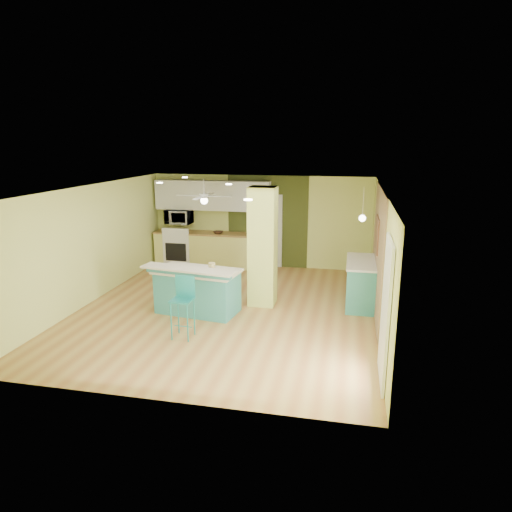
# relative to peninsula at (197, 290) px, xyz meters

# --- Properties ---
(floor) EXTENTS (6.00, 7.00, 0.01)m
(floor) POSITION_rel_peninsula_xyz_m (0.54, 0.27, -0.48)
(floor) COLOR #A46D39
(floor) RESTS_ON ground
(ceiling) EXTENTS (6.00, 7.00, 0.01)m
(ceiling) POSITION_rel_peninsula_xyz_m (0.54, 0.27, 2.03)
(ceiling) COLOR white
(ceiling) RESTS_ON wall_back
(wall_back) EXTENTS (6.00, 0.01, 2.50)m
(wall_back) POSITION_rel_peninsula_xyz_m (0.54, 3.78, 0.78)
(wall_back) COLOR #D6DF77
(wall_back) RESTS_ON floor
(wall_front) EXTENTS (6.00, 0.01, 2.50)m
(wall_front) POSITION_rel_peninsula_xyz_m (0.54, -3.23, 0.78)
(wall_front) COLOR #D6DF77
(wall_front) RESTS_ON floor
(wall_left) EXTENTS (0.01, 7.00, 2.50)m
(wall_left) POSITION_rel_peninsula_xyz_m (-2.46, 0.27, 0.78)
(wall_left) COLOR #D6DF77
(wall_left) RESTS_ON floor
(wall_right) EXTENTS (0.01, 7.00, 2.50)m
(wall_right) POSITION_rel_peninsula_xyz_m (3.55, 0.27, 0.78)
(wall_right) COLOR #D6DF77
(wall_right) RESTS_ON floor
(wood_panel) EXTENTS (0.02, 3.40, 2.50)m
(wood_panel) POSITION_rel_peninsula_xyz_m (3.53, 0.87, 0.78)
(wood_panel) COLOR #806449
(wood_panel) RESTS_ON floor
(olive_accent) EXTENTS (2.20, 0.02, 2.50)m
(olive_accent) POSITION_rel_peninsula_xyz_m (0.74, 3.76, 0.78)
(olive_accent) COLOR #3C441B
(olive_accent) RESTS_ON floor
(interior_door) EXTENTS (0.82, 0.05, 2.00)m
(interior_door) POSITION_rel_peninsula_xyz_m (0.74, 3.73, 0.53)
(interior_door) COLOR silver
(interior_door) RESTS_ON floor
(french_door) EXTENTS (0.04, 1.08, 2.10)m
(french_door) POSITION_rel_peninsula_xyz_m (3.51, -2.03, 0.58)
(french_door) COLOR white
(french_door) RESTS_ON floor
(column) EXTENTS (0.55, 0.55, 2.50)m
(column) POSITION_rel_peninsula_xyz_m (1.19, 0.77, 0.78)
(column) COLOR #C2D161
(column) RESTS_ON floor
(kitchen_run) EXTENTS (3.25, 0.63, 0.94)m
(kitchen_run) POSITION_rel_peninsula_xyz_m (-0.76, 3.47, -0.00)
(kitchen_run) COLOR #D9D871
(kitchen_run) RESTS_ON floor
(stove) EXTENTS (0.76, 0.66, 1.08)m
(stove) POSITION_rel_peninsula_xyz_m (-1.71, 3.46, -0.01)
(stove) COLOR white
(stove) RESTS_ON floor
(upper_cabinets) EXTENTS (3.20, 0.34, 0.80)m
(upper_cabinets) POSITION_rel_peninsula_xyz_m (-0.76, 3.59, 1.48)
(upper_cabinets) COLOR silver
(upper_cabinets) RESTS_ON wall_back
(microwave) EXTENTS (0.70, 0.48, 0.39)m
(microwave) POSITION_rel_peninsula_xyz_m (-1.71, 3.47, 0.88)
(microwave) COLOR white
(microwave) RESTS_ON wall_back
(ceiling_fan) EXTENTS (1.41, 1.41, 0.61)m
(ceiling_fan) POSITION_rel_peninsula_xyz_m (-0.56, 2.27, 1.61)
(ceiling_fan) COLOR silver
(ceiling_fan) RESTS_ON ceiling
(pendant_lamp) EXTENTS (0.14, 0.14, 0.69)m
(pendant_lamp) POSITION_rel_peninsula_xyz_m (3.19, 1.02, 1.41)
(pendant_lamp) COLOR white
(pendant_lamp) RESTS_ON ceiling
(wall_decor) EXTENTS (0.03, 0.90, 0.70)m
(wall_decor) POSITION_rel_peninsula_xyz_m (3.51, 1.07, 1.08)
(wall_decor) COLOR brown
(wall_decor) RESTS_ON wood_panel
(peninsula) EXTENTS (1.95, 1.25, 1.02)m
(peninsula) POSITION_rel_peninsula_xyz_m (0.00, 0.00, 0.00)
(peninsula) COLOR teal
(peninsula) RESTS_ON floor
(bar_stool) EXTENTS (0.38, 0.38, 1.10)m
(bar_stool) POSITION_rel_peninsula_xyz_m (0.16, -1.17, 0.26)
(bar_stool) COLOR teal
(bar_stool) RESTS_ON floor
(side_counter) EXTENTS (0.63, 1.48, 0.95)m
(side_counter) POSITION_rel_peninsula_xyz_m (3.24, 1.16, 0.01)
(side_counter) COLOR teal
(side_counter) RESTS_ON floor
(fruit_bowl) EXTENTS (0.30, 0.30, 0.06)m
(fruit_bowl) POSITION_rel_peninsula_xyz_m (-0.56, 3.39, 0.50)
(fruit_bowl) COLOR #3D2519
(fruit_bowl) RESTS_ON kitchen_run
(canister) EXTENTS (0.13, 0.13, 0.18)m
(canister) POSITION_rel_peninsula_xyz_m (0.32, -0.01, 0.50)
(canister) COLOR gold
(canister) RESTS_ON peninsula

